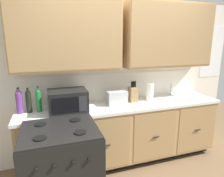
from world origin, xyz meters
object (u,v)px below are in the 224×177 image
at_px(microwave, 68,101).
at_px(bottle_dark, 29,101).
at_px(bottle_violet, 19,101).
at_px(toaster, 117,98).
at_px(paper_towel_roll, 150,92).
at_px(stove_range, 62,170).
at_px(knife_block, 133,94).
at_px(bottle_green, 39,99).

distance_m(microwave, bottle_dark, 0.49).
bearing_deg(bottle_violet, bottle_dark, 1.61).
height_order(microwave, bottle_violet, bottle_violet).
bearing_deg(microwave, toaster, 6.71).
relative_size(paper_towel_roll, bottle_dark, 0.82).
relative_size(stove_range, microwave, 1.98).
distance_m(toaster, paper_towel_roll, 0.55).
xyz_separation_m(knife_block, bottle_violet, (-1.55, -0.01, 0.05)).
relative_size(stove_range, knife_block, 3.06).
bearing_deg(paper_towel_roll, stove_range, -153.60).
distance_m(stove_range, bottle_green, 0.93).
bearing_deg(microwave, knife_block, 7.52).
distance_m(stove_range, microwave, 0.83).
xyz_separation_m(microwave, bottle_dark, (-0.47, 0.12, 0.01)).
height_order(microwave, paper_towel_roll, microwave).
bearing_deg(stove_range, bottle_dark, 114.95).
height_order(toaster, knife_block, knife_block).
bearing_deg(bottle_dark, bottle_green, -7.02).
bearing_deg(microwave, bottle_violet, 168.61).
distance_m(bottle_dark, bottle_violet, 0.11).
xyz_separation_m(knife_block, bottle_dark, (-1.44, -0.01, 0.04)).
bearing_deg(bottle_violet, microwave, -11.39).
bearing_deg(bottle_violet, stove_range, -58.09).
bearing_deg(toaster, bottle_green, 178.74).
distance_m(microwave, bottle_green, 0.37).
relative_size(microwave, bottle_violet, 1.45).
relative_size(toaster, bottle_dark, 0.88).
height_order(paper_towel_roll, bottle_green, bottle_green).
distance_m(toaster, knife_block, 0.28).
height_order(stove_range, bottle_violet, bottle_violet).
relative_size(bottle_dark, bottle_violet, 0.96).
relative_size(stove_range, bottle_green, 2.84).
xyz_separation_m(toaster, bottle_dark, (-1.17, 0.04, 0.06)).
bearing_deg(toaster, microwave, -173.29).
xyz_separation_m(paper_towel_roll, bottle_green, (-1.59, -0.01, 0.03)).
relative_size(microwave, paper_towel_roll, 1.85).
bearing_deg(bottle_green, bottle_dark, 172.98).
bearing_deg(toaster, bottle_violet, 178.43).
distance_m(microwave, paper_towel_roll, 1.25).
bearing_deg(paper_towel_roll, microwave, -174.71).
xyz_separation_m(stove_range, bottle_violet, (-0.43, 0.69, 0.60)).
height_order(microwave, bottle_green, bottle_green).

